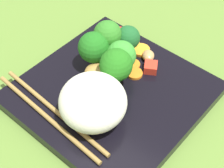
{
  "coord_description": "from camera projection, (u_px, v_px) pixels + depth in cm",
  "views": [
    {
      "loc": [
        -26.92,
        -23.3,
        42.31
      ],
      "look_at": [
        -0.48,
        -0.39,
        3.73
      ],
      "focal_mm": 57.53,
      "sensor_mm": 36.0,
      "label": 1
    }
  ],
  "objects": [
    {
      "name": "chicken_piece_1",
      "position": [
        98.0,
        73.0,
        0.54
      ],
      "size": [
        5.03,
        5.11,
        2.9
      ],
      "primitive_type": "ellipsoid",
      "rotation": [
        0.0,
        0.0,
        5.23
      ],
      "color": "#B98A44",
      "rests_on": "square_plate"
    },
    {
      "name": "broccoli_floret_0",
      "position": [
        128.0,
        38.0,
        0.56
      ],
      "size": [
        3.89,
        3.89,
        5.74
      ],
      "color": "#75B560",
      "rests_on": "square_plate"
    },
    {
      "name": "chopstick_pair",
      "position": [
        51.0,
        113.0,
        0.51
      ],
      "size": [
        3.22,
        21.53,
        0.65
      ],
      "rotation": [
        0.0,
        0.0,
        4.66
      ],
      "color": "olive",
      "rests_on": "square_plate"
    },
    {
      "name": "carrot_slice_1",
      "position": [
        120.0,
        62.0,
        0.58
      ],
      "size": [
        3.52,
        3.52,
        0.73
      ],
      "primitive_type": "cylinder",
      "rotation": [
        0.0,
        0.0,
        0.24
      ],
      "color": "orange",
      "rests_on": "square_plate"
    },
    {
      "name": "carrot_slice_0",
      "position": [
        132.0,
        65.0,
        0.57
      ],
      "size": [
        3.41,
        3.41,
        0.41
      ],
      "primitive_type": "cylinder",
      "rotation": [
        0.0,
        0.0,
        1.06
      ],
      "color": "orange",
      "rests_on": "square_plate"
    },
    {
      "name": "rice_mound",
      "position": [
        93.0,
        102.0,
        0.48
      ],
      "size": [
        13.41,
        13.4,
        6.52
      ],
      "primitive_type": "ellipsoid",
      "rotation": [
        0.0,
        0.0,
        2.35
      ],
      "color": "white",
      "rests_on": "square_plate"
    },
    {
      "name": "square_plate",
      "position": [
        112.0,
        94.0,
        0.55
      ],
      "size": [
        25.67,
        25.67,
        1.73
      ],
      "primitive_type": "cube",
      "rotation": [
        0.0,
        0.0,
        0.0
      ],
      "color": "black",
      "rests_on": "ground_plane"
    },
    {
      "name": "carrot_slice_4",
      "position": [
        132.0,
        43.0,
        0.61
      ],
      "size": [
        3.46,
        3.46,
        0.43
      ],
      "primitive_type": "cylinder",
      "rotation": [
        0.0,
        0.0,
        3.95
      ],
      "color": "orange",
      "rests_on": "square_plate"
    },
    {
      "name": "broccoli_floret_1",
      "position": [
        121.0,
        56.0,
        0.53
      ],
      "size": [
        4.55,
        4.55,
        6.22
      ],
      "color": "#70A24A",
      "rests_on": "square_plate"
    },
    {
      "name": "pepper_chunk_2",
      "position": [
        119.0,
        35.0,
        0.61
      ],
      "size": [
        3.36,
        3.51,
        2.06
      ],
      "primitive_type": "cube",
      "rotation": [
        0.0,
        0.0,
        2.09
      ],
      "color": "red",
      "rests_on": "square_plate"
    },
    {
      "name": "broccoli_floret_2",
      "position": [
        94.0,
        48.0,
        0.54
      ],
      "size": [
        4.82,
        4.82,
        6.64
      ],
      "color": "#76AE4D",
      "rests_on": "square_plate"
    },
    {
      "name": "ground_plane",
      "position": [
        112.0,
        101.0,
        0.56
      ],
      "size": [
        110.0,
        110.0,
        2.0
      ],
      "primitive_type": "cube",
      "color": "#5A7C30"
    },
    {
      "name": "chicken_piece_0",
      "position": [
        149.0,
        56.0,
        0.58
      ],
      "size": [
        3.12,
        3.05,
        1.41
      ],
      "primitive_type": "ellipsoid",
      "rotation": [
        0.0,
        0.0,
        0.67
      ],
      "color": "tan",
      "rests_on": "square_plate"
    },
    {
      "name": "carrot_slice_2",
      "position": [
        135.0,
        73.0,
        0.56
      ],
      "size": [
        2.93,
        2.93,
        0.47
      ],
      "primitive_type": "cylinder",
      "rotation": [
        0.0,
        0.0,
        2.93
      ],
      "color": "orange",
      "rests_on": "square_plate"
    },
    {
      "name": "broccoli_floret_3",
      "position": [
        108.0,
        36.0,
        0.55
      ],
      "size": [
        4.45,
        4.45,
        7.13
      ],
      "color": "#528F49",
      "rests_on": "square_plate"
    },
    {
      "name": "pepper_chunk_1",
      "position": [
        109.0,
        46.0,
        0.6
      ],
      "size": [
        2.48,
        1.91,
        1.47
      ],
      "primitive_type": "cube",
      "rotation": [
        0.0,
        0.0,
        0.02
      ],
      "color": "red",
      "rests_on": "square_plate"
    },
    {
      "name": "carrot_slice_3",
      "position": [
        141.0,
        50.0,
        0.6
      ],
      "size": [
        3.92,
        3.92,
        0.54
      ],
      "primitive_type": "cylinder",
      "rotation": [
        0.0,
        0.0,
        4.31
      ],
      "color": "orange",
      "rests_on": "square_plate"
    },
    {
      "name": "pepper_chunk_0",
      "position": [
        151.0,
        67.0,
        0.56
      ],
      "size": [
        2.87,
        2.84,
        1.36
      ],
      "primitive_type": "cube",
      "rotation": [
        0.0,
        0.0,
        2.13
      ],
      "color": "red",
      "rests_on": "square_plate"
    },
    {
      "name": "broccoli_floret_4",
      "position": [
        118.0,
        66.0,
        0.51
      ],
      "size": [
        4.84,
        4.84,
        7.14
      ],
      "color": "#7CAF60",
      "rests_on": "square_plate"
    }
  ]
}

